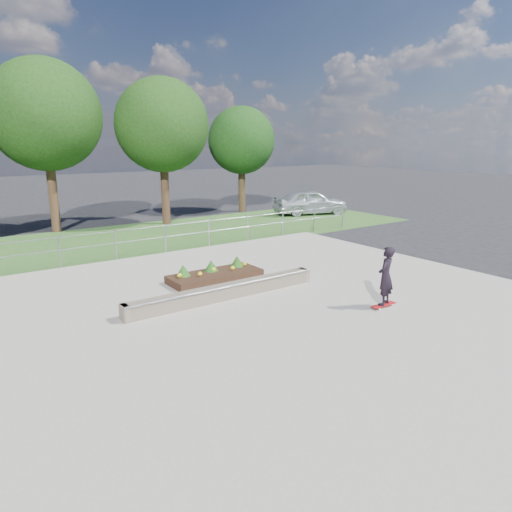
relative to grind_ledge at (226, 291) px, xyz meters
The scene contains 11 objects.
ground 1.67m from the grind_ledge, 54.29° to the right, with size 120.00×120.00×0.00m, color black.
grass_verge 9.71m from the grind_ledge, 84.30° to the left, with size 30.00×8.00×0.02m, color #2C5220.
concrete_slab 1.67m from the grind_ledge, 54.29° to the right, with size 15.00×15.00×0.06m, color gray.
fence 6.25m from the grind_ledge, 81.10° to the left, with size 20.06×0.06×1.20m.
tree_mid_left 14.75m from the grind_ledge, 96.41° to the left, with size 5.25×5.25×8.25m.
tree_mid_right 14.16m from the grind_ledge, 72.61° to the left, with size 4.90×4.90×7.70m.
tree_far_right 17.82m from the grind_ledge, 54.86° to the left, with size 4.20×4.20×6.60m.
grind_ledge is the anchor object (origin of this frame).
planter_bed 1.88m from the grind_ledge, 69.40° to the left, with size 3.00×1.20×0.61m.
skateboarder 4.40m from the grind_ledge, 44.83° to the right, with size 0.80×0.56×1.67m.
parked_car 16.64m from the grind_ledge, 39.88° to the left, with size 1.84×4.56×1.56m, color silver.
Camera 1 is at (-7.35, -9.16, 4.35)m, focal length 32.00 mm.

